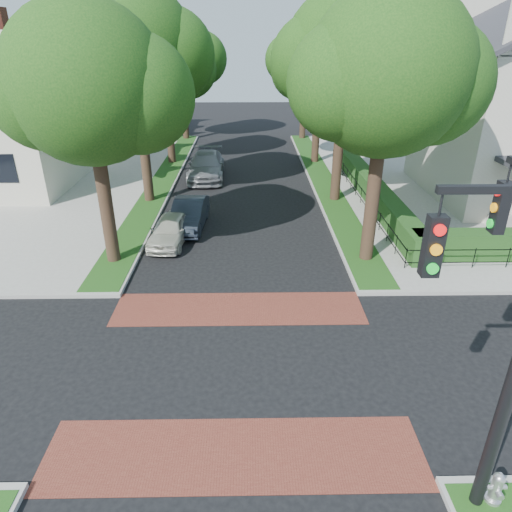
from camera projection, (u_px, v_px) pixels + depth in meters
The scene contains 20 objects.
ground at pixel (237, 366), 13.70m from camera, with size 120.00×120.00×0.00m, color black.
crosswalk_far at pixel (239, 308), 16.57m from camera, with size 9.00×2.20×0.01m, color maroon.
crosswalk_near at pixel (234, 454), 10.82m from camera, with size 9.00×2.20×0.01m, color maroon.
grass_strip_ne at pixel (323, 179), 30.89m from camera, with size 1.60×29.80×0.02m, color #144112.
grass_strip_nw at pixel (163, 180), 30.73m from camera, with size 1.60×29.80×0.02m, color #144112.
tree_right_near at pixel (388, 75), 16.96m from camera, with size 7.75×6.67×10.66m.
tree_right_mid at pixel (347, 56), 24.01m from camera, with size 8.25×7.09×11.22m.
tree_right_far at pixel (321, 67), 32.55m from camera, with size 7.25×6.23×9.74m.
tree_right_back at pixel (306, 56), 40.50m from camera, with size 7.50×6.45×10.20m.
tree_left_near at pixel (93, 86), 16.95m from camera, with size 7.50×6.45×10.20m.
tree_left_mid at pixel (137, 48), 23.69m from camera, with size 8.00×6.88×11.48m.
tree_left_far at pixel (166, 64), 32.29m from camera, with size 7.00×6.02×9.86m.
tree_left_back at pixel (182, 55), 40.28m from camera, with size 7.75×6.66×10.44m.
hedge_main_road at pixel (372, 189), 26.98m from camera, with size 1.00×18.00×1.20m, color #1E4518.
fence_main_road at pixel (358, 192), 27.03m from camera, with size 0.06×18.00×0.90m, color black, non-canonical shape.
house_left_far at pixel (68, 85), 40.05m from camera, with size 10.00×9.00×10.14m.
parked_car_front at pixel (170, 230), 21.56m from camera, with size 1.57×3.90×1.33m, color beige.
parked_car_middle at pixel (189, 214), 23.27m from camera, with size 1.53×4.39×1.45m, color #212832.
parked_car_rear at pixel (206, 166), 31.40m from camera, with size 2.38×5.86×1.70m, color gray.
fire_hydrant at pixel (496, 488), 9.40m from camera, with size 0.41×0.40×0.83m.
Camera 1 is at (0.39, -10.89, 8.96)m, focal length 32.00 mm.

